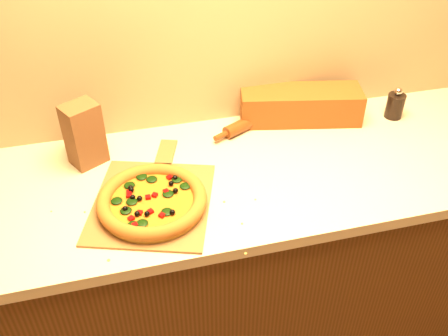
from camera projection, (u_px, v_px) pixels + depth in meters
cabinet at (242, 264)px, 1.95m from camera, size 2.80×0.65×0.86m
countertop at (245, 174)px, 1.67m from camera, size 2.84×0.68×0.04m
pizza_peel at (153, 199)px, 1.53m from camera, size 0.46×0.56×0.01m
pizza at (152, 201)px, 1.49m from camera, size 0.33×0.33×0.05m
bottle_cap at (131, 206)px, 1.51m from camera, size 0.03×0.03×0.01m
pepper_grinder at (395, 105)px, 1.88m from camera, size 0.07×0.07×0.13m
rolling_pin at (250, 122)px, 1.84m from camera, size 0.31×0.17×0.05m
bread_bag at (300, 105)px, 1.86m from camera, size 0.47×0.23×0.12m
paper_bag at (84, 134)px, 1.63m from camera, size 0.14×0.13×0.22m
dark_jar at (84, 135)px, 1.71m from camera, size 0.07×0.07×0.12m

